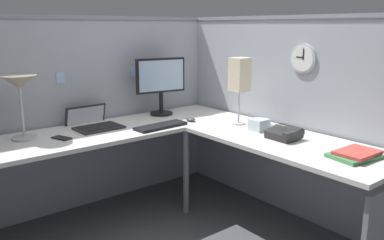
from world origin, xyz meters
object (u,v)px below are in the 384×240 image
Objects in this scene: book_stack at (355,155)px; monitor at (161,82)px; laptop at (93,123)px; wall_clock at (304,59)px; computer_mouse at (190,119)px; keyboard at (161,126)px; desk_lamp_dome at (19,87)px; tissue_box at (259,125)px; office_phone at (284,134)px; desk_lamp_paper at (240,76)px; cell_phone at (62,138)px.

monitor is at bearing 97.42° from book_stack.
laptop is 1.78× the size of wall_clock.
computer_mouse is at bearing 97.64° from book_stack.
wall_clock is at bearing -40.48° from laptop.
keyboard is (-0.26, -0.38, -0.28)m from monitor.
desk_lamp_dome reaches higher than laptop.
tissue_box is 0.55× the size of wall_clock.
computer_mouse is 0.47× the size of wall_clock.
office_phone is at bearing -98.29° from tissue_box.
desk_lamp_paper is at bearing -52.09° from computer_mouse.
cell_phone is 1.20× the size of tissue_box.
office_phone is 1.75× the size of tissue_box.
tissue_box is 0.59m from wall_clock.
book_stack is at bearing -82.58° from monitor.
desk_lamp_paper reaches higher than keyboard.
laptop is 1.29m from tissue_box.
monitor is 0.94× the size of desk_lamp_paper.
cell_phone is at bearing 128.83° from book_stack.
book_stack reaches higher than keyboard.
cell_phone is at bearing -37.38° from desk_lamp_dome.
desk_lamp_dome is at bearing -177.46° from monitor.
book_stack is (1.21, -1.51, 0.02)m from cell_phone.
book_stack is 0.58× the size of desk_lamp_paper.
laptop reaches higher than tissue_box.
keyboard is at bearing -42.08° from laptop.
tissue_box is (0.04, 0.27, 0.01)m from office_phone.
computer_mouse is 0.20× the size of desk_lamp_paper.
keyboard is (0.40, -0.36, -0.01)m from laptop.
office_phone is at bearing -79.67° from monitor.
computer_mouse is 1.01m from wall_clock.
office_phone reaches higher than tissue_box.
desk_lamp_dome is at bearing -176.28° from laptop.
keyboard is 1.39× the size of book_stack.
cell_phone is 1.44m from tissue_box.
wall_clock reaches higher than laptop.
office_phone reaches higher than cell_phone.
wall_clock reaches higher than book_stack.
computer_mouse is 0.23× the size of desk_lamp_dome.
desk_lamp_paper is at bearing -34.67° from laptop.
wall_clock is (0.52, -0.70, 0.52)m from computer_mouse.
laptop is 1.21m from desk_lamp_paper.
tissue_box reaches higher than keyboard.
tissue_box is at bearing -30.87° from desk_lamp_dome.
office_phone is (0.48, -0.81, 0.03)m from keyboard.
computer_mouse is (0.31, 0.02, 0.01)m from keyboard.
desk_lamp_paper is at bearing -39.89° from cell_phone.
keyboard is at bearing -176.95° from computer_mouse.
monitor reaches higher than tissue_box.
monitor is 0.99m from tissue_box.
desk_lamp_dome is 2.21m from book_stack.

